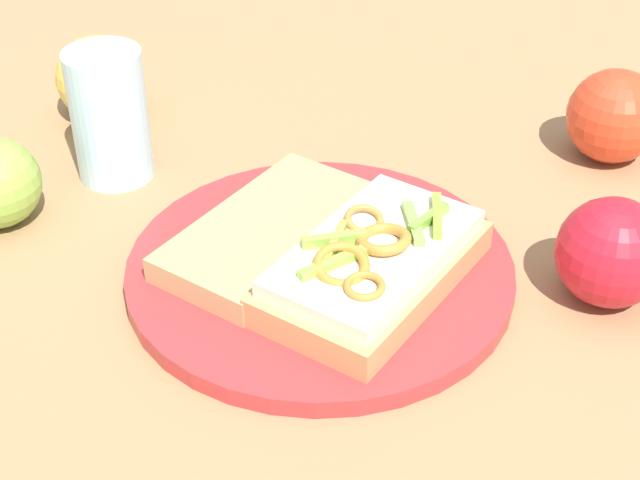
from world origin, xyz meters
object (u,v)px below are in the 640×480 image
object	(u,v)px
apple_3	(99,78)
sandwich	(373,264)
bread_slice_side	(270,232)
apple_4	(612,252)
plate	(320,270)
drinking_glass	(110,115)
apple_1	(614,116)

from	to	relation	value
apple_3	sandwich	bearing A→B (deg)	20.22
bread_slice_side	apple_4	world-z (taller)	apple_4
plate	drinking_glass	world-z (taller)	drinking_glass
apple_1	apple_3	xyz separation A→B (m)	(-0.23, -0.39, -0.00)
bread_slice_side	apple_4	xyz separation A→B (m)	(0.13, 0.20, 0.02)
apple_3	drinking_glass	xyz separation A→B (m)	(0.10, -0.01, 0.02)
bread_slice_side	drinking_glass	xyz separation A→B (m)	(-0.16, -0.08, 0.03)
sandwich	apple_4	size ratio (longest dim) A/B	2.54
plate	bread_slice_side	world-z (taller)	bread_slice_side
apple_3	drinking_glass	size ratio (longest dim) A/B	0.70
apple_3	plate	bearing A→B (deg)	18.28
plate	bread_slice_side	size ratio (longest dim) A/B	1.60
apple_3	apple_4	size ratio (longest dim) A/B	1.01
sandwich	bread_slice_side	bearing A→B (deg)	-90.30
bread_slice_side	apple_1	xyz separation A→B (m)	(-0.03, 0.31, 0.02)
plate	bread_slice_side	bearing A→B (deg)	-145.40
apple_1	apple_4	world-z (taller)	apple_1
apple_1	drinking_glass	distance (m)	0.41
sandwich	plate	bearing A→B (deg)	-90.60
apple_4	plate	bearing A→B (deg)	-117.19
sandwich	apple_1	bearing A→B (deg)	166.96
plate	apple_3	size ratio (longest dim) A/B	3.58
plate	apple_3	world-z (taller)	apple_3
sandwich	drinking_glass	world-z (taller)	drinking_glass
plate	bread_slice_side	xyz separation A→B (m)	(-0.04, -0.02, 0.02)
apple_4	drinking_glass	xyz separation A→B (m)	(-0.28, -0.28, 0.02)
bread_slice_side	apple_1	bearing A→B (deg)	151.62
apple_4	apple_3	bearing A→B (deg)	-144.61
bread_slice_side	apple_4	distance (m)	0.24
sandwich	bread_slice_side	xyz separation A→B (m)	(-0.07, -0.05, -0.01)
bread_slice_side	apple_3	distance (m)	0.27
plate	sandwich	size ratio (longest dim) A/B	1.42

